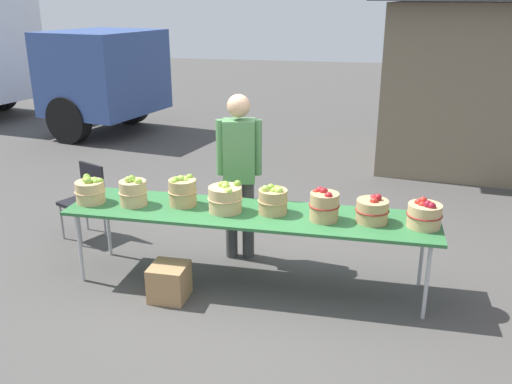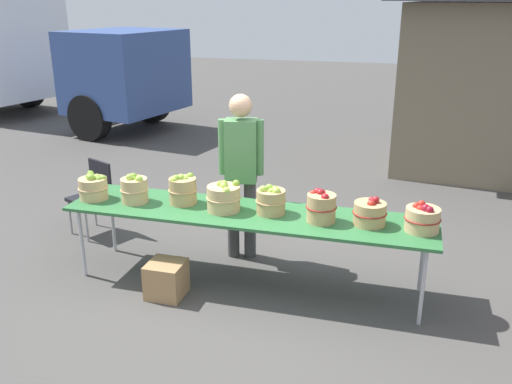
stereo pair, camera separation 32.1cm
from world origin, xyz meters
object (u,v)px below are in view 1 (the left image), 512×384
market_table (249,215)px  produce_crate (169,282)px  apple_basket_green_4 (273,200)px  apple_basket_green_2 (183,191)px  apple_basket_green_1 (133,192)px  apple_basket_green_0 (90,190)px  apple_basket_red_1 (372,210)px  vendor_adult (239,165)px  folding_chair (86,195)px  apple_basket_green_3 (225,198)px  apple_basket_red_2 (424,214)px  apple_basket_red_0 (324,205)px

market_table → produce_crate: bearing=-147.0°
apple_basket_green_4 → produce_crate: bearing=-152.2°
apple_basket_green_2 → produce_crate: bearing=-88.9°
apple_basket_green_1 → apple_basket_green_2: bearing=11.7°
apple_basket_green_1 → apple_basket_green_4: bearing=3.0°
apple_basket_green_0 → produce_crate: size_ratio=0.90×
apple_basket_green_2 → apple_basket_red_1: bearing=-1.5°
vendor_adult → apple_basket_green_2: bearing=37.1°
produce_crate → apple_basket_green_4: bearing=27.8°
apple_basket_green_1 → market_table: bearing=1.8°
apple_basket_green_1 → apple_basket_green_2: size_ratio=0.99×
market_table → folding_chair: (-2.10, 0.72, -0.21)m
apple_basket_green_1 → vendor_adult: bearing=33.4°
apple_basket_green_3 → folding_chair: apple_basket_green_3 is taller
apple_basket_red_2 → vendor_adult: (-1.81, 0.58, 0.17)m
apple_basket_red_2 → apple_basket_green_1: bearing=-179.4°
apple_basket_green_0 → apple_basket_red_0: apple_basket_red_0 is taller
apple_basket_green_2 → apple_basket_red_0: size_ratio=1.02×
apple_basket_red_0 → folding_chair: 2.93m
apple_basket_green_0 → vendor_adult: bearing=24.7°
apple_basket_green_2 → apple_basket_red_1: apple_basket_green_2 is taller
apple_basket_red_1 → produce_crate: apple_basket_red_1 is taller
folding_chair → market_table: bearing=5.9°
apple_basket_green_1 → vendor_adult: 1.11m
apple_basket_red_1 → apple_basket_green_3: bearing=-178.9°
folding_chair → produce_crate: size_ratio=2.57×
apple_basket_green_0 → apple_basket_red_1: bearing=1.5°
apple_basket_red_2 → vendor_adult: size_ratio=0.18×
apple_basket_red_1 → vendor_adult: size_ratio=0.17×
market_table → apple_basket_green_1: (-1.15, -0.04, 0.17)m
apple_basket_red_2 → vendor_adult: vendor_adult is taller
apple_basket_green_1 → apple_basket_red_2: size_ratio=0.95×
folding_chair → apple_basket_green_0: bearing=-31.9°
apple_basket_green_2 → apple_basket_red_1: 1.81m
apple_basket_red_2 → produce_crate: (-2.25, -0.42, -0.70)m
market_table → produce_crate: 0.97m
apple_basket_green_4 → apple_basket_red_2: (1.36, -0.04, -0.01)m
market_table → apple_basket_red_2: apple_basket_red_2 is taller
market_table → folding_chair: bearing=161.1°
apple_basket_green_0 → apple_basket_green_2: apple_basket_green_2 is taller
apple_basket_red_0 → apple_basket_red_1: apple_basket_red_0 is taller
vendor_adult → produce_crate: vendor_adult is taller
apple_basket_green_3 → apple_basket_red_0: bearing=-1.0°
apple_basket_green_0 → folding_chair: bearing=123.3°
apple_basket_green_2 → vendor_adult: 0.69m
apple_basket_green_1 → produce_crate: size_ratio=0.89×
market_table → apple_basket_red_0: size_ratio=11.79×
apple_basket_green_4 → apple_basket_red_0: 0.49m
market_table → apple_basket_green_3: 0.28m
apple_basket_green_1 → apple_basket_green_4: size_ratio=1.03×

